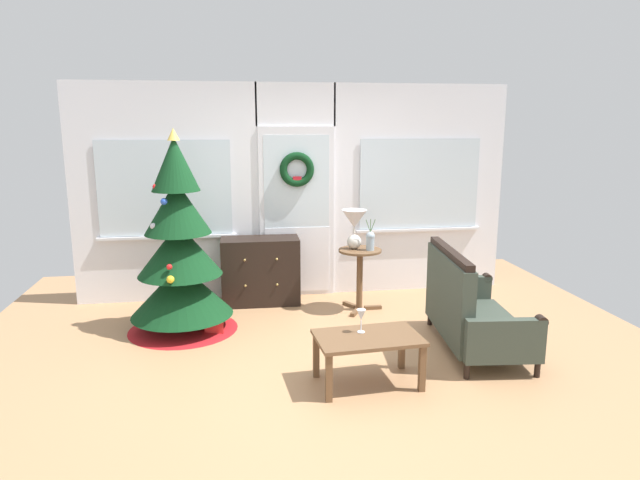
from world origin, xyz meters
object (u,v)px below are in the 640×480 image
object	(u,v)px
coffee_table	(368,343)
dresser_cabinet	(261,271)
flower_vase	(370,240)
settee_sofa	(468,310)
wine_glass	(361,316)
side_table	(360,267)
table_lamp	(354,224)
gift_box	(214,324)
christmas_tree	(180,258)

from	to	relation	value
coffee_table	dresser_cabinet	bearing A→B (deg)	108.37
dresser_cabinet	flower_vase	xyz separation A→B (m)	(1.19, -0.50, 0.43)
dresser_cabinet	settee_sofa	xyz separation A→B (m)	(1.85, -1.67, -0.01)
coffee_table	wine_glass	size ratio (longest dim) A/B	4.49
dresser_cabinet	side_table	bearing A→B (deg)	-21.89
dresser_cabinet	side_table	distance (m)	1.18
table_lamp	coffee_table	size ratio (longest dim) A/B	0.50
flower_vase	wine_glass	size ratio (longest dim) A/B	1.79
dresser_cabinet	flower_vase	bearing A→B (deg)	-22.71
flower_vase	gift_box	distance (m)	1.91
flower_vase	coffee_table	size ratio (longest dim) A/B	0.40
christmas_tree	dresser_cabinet	distance (m)	1.19
christmas_tree	settee_sofa	distance (m)	2.87
side_table	gift_box	bearing A→B (deg)	-163.70
wine_glass	gift_box	world-z (taller)	wine_glass
christmas_tree	side_table	size ratio (longest dim) A/B	2.89
dresser_cabinet	coffee_table	bearing A→B (deg)	-71.63
gift_box	side_table	bearing A→B (deg)	16.30
dresser_cabinet	gift_box	distance (m)	1.09
wine_glass	christmas_tree	bearing A→B (deg)	137.77
side_table	wine_glass	size ratio (longest dim) A/B	3.63
side_table	flower_vase	world-z (taller)	flower_vase
table_lamp	side_table	bearing A→B (deg)	-33.69
dresser_cabinet	settee_sofa	bearing A→B (deg)	-42.17
flower_vase	gift_box	bearing A→B (deg)	-166.49
christmas_tree	side_table	distance (m)	1.97
dresser_cabinet	gift_box	world-z (taller)	dresser_cabinet
side_table	flower_vase	xyz separation A→B (m)	(0.10, -0.06, 0.32)
side_table	table_lamp	distance (m)	0.50
side_table	coffee_table	world-z (taller)	side_table
christmas_tree	dresser_cabinet	size ratio (longest dim) A/B	2.25
flower_vase	side_table	bearing A→B (deg)	149.04
wine_glass	gift_box	xyz separation A→B (m)	(-1.23, 1.25, -0.46)
table_lamp	wine_glass	world-z (taller)	table_lamp
christmas_tree	dresser_cabinet	bearing A→B (deg)	41.90
wine_glass	flower_vase	bearing A→B (deg)	73.85
table_lamp	wine_glass	size ratio (longest dim) A/B	2.26
christmas_tree	coffee_table	distance (m)	2.22
coffee_table	christmas_tree	bearing A→B (deg)	136.78
wine_glass	table_lamp	bearing A→B (deg)	79.66
table_lamp	coffee_table	bearing A→B (deg)	-98.68
table_lamp	christmas_tree	bearing A→B (deg)	-169.18
christmas_tree	coffee_table	world-z (taller)	christmas_tree
christmas_tree	coffee_table	size ratio (longest dim) A/B	2.33
table_lamp	flower_vase	world-z (taller)	table_lamp
dresser_cabinet	flower_vase	size ratio (longest dim) A/B	2.60
christmas_tree	table_lamp	world-z (taller)	christmas_tree
dresser_cabinet	side_table	xyz separation A→B (m)	(1.09, -0.44, 0.11)
christmas_tree	coffee_table	bearing A→B (deg)	-43.22
side_table	coffee_table	bearing A→B (deg)	-100.71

